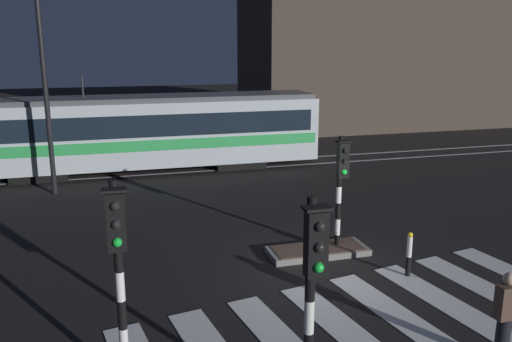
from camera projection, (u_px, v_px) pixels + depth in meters
name	position (u px, v px, depth m)	size (l,w,h in m)	color
ground_plane	(324.00, 270.00, 12.79)	(120.00, 120.00, 0.00)	black
rail_near	(226.00, 169.00, 23.03)	(80.00, 0.12, 0.03)	#59595E
rail_far	(219.00, 162.00, 24.38)	(80.00, 0.12, 0.03)	#59595E
crosswalk_zebra	(384.00, 331.00, 10.06)	(10.41, 6.28, 0.02)	silver
traffic_island	(318.00, 251.00, 13.79)	(2.63, 1.03, 0.18)	slate
traffic_light_corner_near_left	(118.00, 256.00, 7.95)	(0.36, 0.42, 3.43)	black
traffic_light_kerb_mid_left	(313.00, 282.00, 7.00)	(0.36, 0.42, 3.46)	black
traffic_light_median_centre	(341.00, 177.00, 13.48)	(0.36, 0.42, 3.10)	black
street_lamp_trackside_left	(42.00, 62.00, 18.00)	(0.44, 1.21, 7.57)	black
tram	(142.00, 131.00, 22.37)	(15.36, 2.58, 4.15)	#B2BCC1
pedestrian_waiting_at_kerb	(505.00, 318.00, 8.84)	(0.36, 0.24, 1.71)	black
bollard_island_edge	(409.00, 254.00, 12.34)	(0.12, 0.12, 1.11)	black
building_backdrop	(378.00, 26.00, 34.66)	(17.32, 8.00, 13.12)	#42382D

